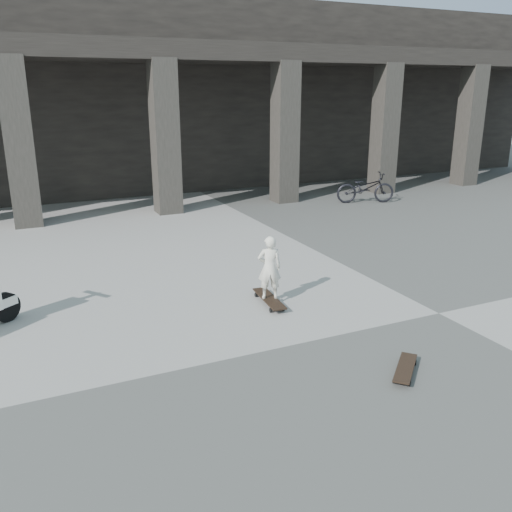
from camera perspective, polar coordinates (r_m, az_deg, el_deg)
name	(u,v)px	position (r m, az deg, el deg)	size (l,w,h in m)	color
ground	(439,313)	(8.72, 18.69, -5.74)	(90.00, 90.00, 0.00)	#4F4F4D
colonnade	(172,95)	(20.31, -8.82, 16.45)	(28.00, 8.82, 6.00)	black
longboard	(269,299)	(8.60, 1.40, -4.55)	(0.32, 0.99, 0.10)	black
skateboard_spare	(405,368)	(6.84, 15.43, -11.34)	(0.69, 0.66, 0.09)	black
child	(269,268)	(8.42, 1.43, -1.22)	(0.37, 0.24, 1.01)	silver
bicycle	(365,188)	(16.41, 11.44, 7.06)	(0.59, 1.70, 0.90)	black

